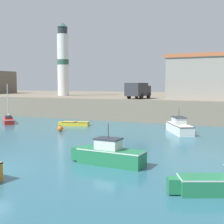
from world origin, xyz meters
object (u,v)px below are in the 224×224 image
at_px(motorboat_green_2, 109,154).
at_px(sailboat_red_6, 8,120).
at_px(motorboat_white_1, 179,127).
at_px(mooring_buoy, 60,129).
at_px(truck_on_quay, 138,90).
at_px(dinghy_yellow_7, 75,123).
at_px(lighthouse, 63,61).
at_px(harbor_shed_mid_row, 200,77).

bearing_deg(motorboat_green_2, sailboat_red_6, 146.03).
height_order(motorboat_white_1, mooring_buoy, motorboat_white_1).
bearing_deg(truck_on_quay, motorboat_green_2, -75.12).
bearing_deg(sailboat_red_6, dinghy_yellow_7, 6.81).
height_order(dinghy_yellow_7, truck_on_quay, truck_on_quay).
bearing_deg(sailboat_red_6, lighthouse, 95.66).
distance_m(sailboat_red_6, harbor_shed_mid_row, 26.00).
bearing_deg(truck_on_quay, lighthouse, 160.10).
height_order(lighthouse, truck_on_quay, lighthouse).
bearing_deg(harbor_shed_mid_row, dinghy_yellow_7, -140.61).
height_order(sailboat_red_6, truck_on_quay, truck_on_quay).
height_order(sailboat_red_6, dinghy_yellow_7, sailboat_red_6).
distance_m(mooring_buoy, truck_on_quay, 14.67).
xyz_separation_m(lighthouse, harbor_shed_mid_row, (24.00, -3.79, -3.17)).
distance_m(motorboat_white_1, truck_on_quay, 12.70).
bearing_deg(harbor_shed_mid_row, truck_on_quay, -166.13).
relative_size(motorboat_white_1, truck_on_quay, 1.22).
bearing_deg(sailboat_red_6, mooring_buoy, -19.44).
bearing_deg(motorboat_green_2, mooring_buoy, 135.11).
bearing_deg(mooring_buoy, truck_on_quay, 73.52).
xyz_separation_m(sailboat_red_6, truck_on_quay, (14.40, 9.89, 3.81)).
relative_size(motorboat_green_2, mooring_buoy, 7.99).
xyz_separation_m(motorboat_white_1, dinghy_yellow_7, (-12.78, 0.64, -0.36)).
xyz_separation_m(motorboat_green_2, sailboat_red_6, (-20.74, 13.98, -0.23)).
height_order(motorboat_green_2, lighthouse, lighthouse).
distance_m(motorboat_green_2, truck_on_quay, 24.95).
height_order(mooring_buoy, lighthouse, lighthouse).
xyz_separation_m(harbor_shed_mid_row, truck_on_quay, (-8.05, -1.99, -1.78)).
bearing_deg(dinghy_yellow_7, mooring_buoy, -77.65).
bearing_deg(truck_on_quay, harbor_shed_mid_row, 13.87).
height_order(dinghy_yellow_7, lighthouse, lighthouse).
bearing_deg(sailboat_red_6, harbor_shed_mid_row, 27.88).
distance_m(sailboat_red_6, dinghy_yellow_7, 9.41).
bearing_deg(sailboat_red_6, motorboat_white_1, 1.23).
bearing_deg(dinghy_yellow_7, truck_on_quay, 60.05).
relative_size(motorboat_green_2, truck_on_quay, 1.09).
relative_size(motorboat_white_1, harbor_shed_mid_row, 0.66).
bearing_deg(mooring_buoy, dinghy_yellow_7, 102.35).
xyz_separation_m(motorboat_green_2, truck_on_quay, (-6.34, 23.87, 3.58)).
bearing_deg(truck_on_quay, motorboat_white_1, -50.64).
bearing_deg(harbor_shed_mid_row, motorboat_white_1, -91.63).
xyz_separation_m(mooring_buoy, harbor_shed_mid_row, (12.06, 15.54, 5.68)).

